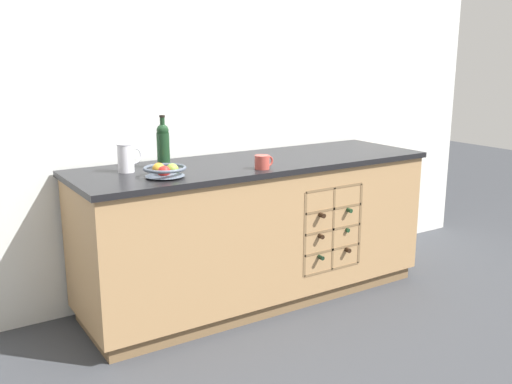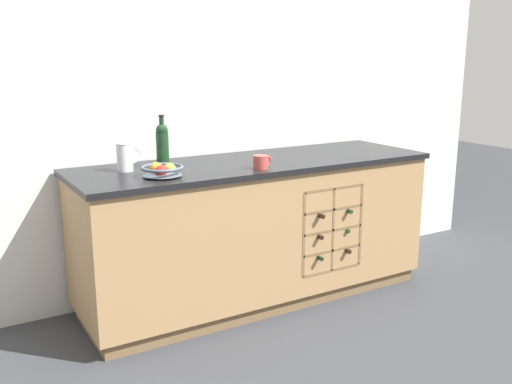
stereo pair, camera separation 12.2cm
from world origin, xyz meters
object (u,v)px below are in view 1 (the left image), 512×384
object	(u,v)px
ceramic_mug	(263,162)
white_pitcher	(126,157)
fruit_bowl	(165,170)
standing_wine_bottle	(163,144)

from	to	relation	value
ceramic_mug	white_pitcher	bearing A→B (deg)	153.86
fruit_bowl	standing_wine_bottle	size ratio (longest dim) A/B	0.75
fruit_bowl	white_pitcher	world-z (taller)	white_pitcher
white_pitcher	ceramic_mug	world-z (taller)	white_pitcher
white_pitcher	ceramic_mug	xyz separation A→B (m)	(0.70, -0.35, -0.05)
standing_wine_bottle	white_pitcher	bearing A→B (deg)	-179.41
ceramic_mug	fruit_bowl	bearing A→B (deg)	171.62
white_pitcher	ceramic_mug	bearing A→B (deg)	-26.14
white_pitcher	standing_wine_bottle	world-z (taller)	standing_wine_bottle
fruit_bowl	standing_wine_bottle	distance (m)	0.30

